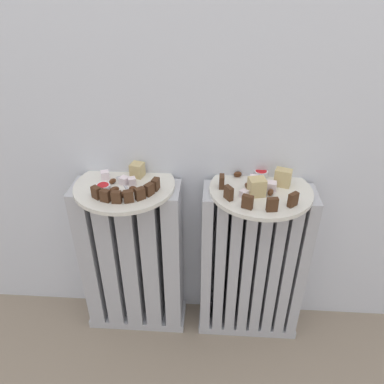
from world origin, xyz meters
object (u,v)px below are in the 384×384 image
at_px(radiator_left, 133,261).
at_px(fork, 123,183).
at_px(jam_bowl_left, 103,188).
at_px(plate_right, 261,190).
at_px(radiator_right, 252,266).
at_px(plate_left, 125,186).
at_px(jam_bowl_right, 261,174).

distance_m(radiator_left, fork, 0.30).
relative_size(radiator_left, jam_bowl_left, 14.49).
distance_m(jam_bowl_left, fork, 0.07).
bearing_deg(fork, plate_right, -0.16).
bearing_deg(fork, radiator_right, -0.16).
bearing_deg(jam_bowl_left, fork, 48.32).
bearing_deg(radiator_left, jam_bowl_left, -134.55).
relative_size(plate_left, jam_bowl_right, 7.31).
bearing_deg(fork, radiator_left, -17.09).
distance_m(plate_left, jam_bowl_right, 0.41).
bearing_deg(radiator_right, plate_left, -180.00).
height_order(plate_left, jam_bowl_right, jam_bowl_right).
relative_size(radiator_left, fork, 5.78).
bearing_deg(plate_left, fork, 162.91).
relative_size(radiator_left, plate_left, 1.91).
distance_m(radiator_right, plate_right, 0.29).
distance_m(radiator_right, plate_left, 0.49).
relative_size(radiator_right, plate_right, 1.91).
height_order(radiator_left, plate_right, plate_right).
bearing_deg(jam_bowl_left, radiator_left, 45.45).
distance_m(radiator_left, plate_left, 0.29).
xyz_separation_m(plate_right, fork, (-0.40, 0.00, 0.01)).
distance_m(plate_left, plate_right, 0.40).
distance_m(radiator_left, radiator_right, 0.40).
bearing_deg(jam_bowl_left, plate_left, 45.45).
bearing_deg(radiator_left, radiator_right, 0.00).
bearing_deg(plate_right, plate_left, 180.00).
xyz_separation_m(radiator_left, radiator_right, (0.40, 0.00, 0.00)).
bearing_deg(radiator_left, plate_left, 116.57).
height_order(radiator_left, plate_left, plate_left).
xyz_separation_m(jam_bowl_left, fork, (0.04, 0.05, -0.01)).
height_order(plate_right, fork, fork).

